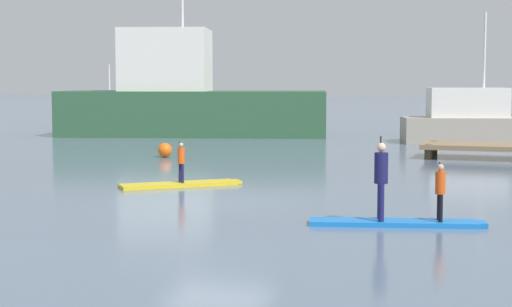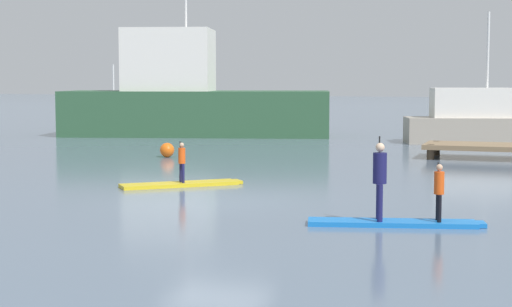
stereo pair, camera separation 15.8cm
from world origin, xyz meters
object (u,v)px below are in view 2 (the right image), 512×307
Objects in this scene: paddleboard_near at (182,184)px; paddler_adult at (380,176)px; paddler_child_front at (439,189)px; fishing_boat_white_large at (189,99)px; fishing_boat_green_midground at (483,122)px; motor_boat_small_navy at (107,115)px; paddler_child_solo at (182,160)px; paddleboard_far at (395,223)px; mooring_buoy_near at (167,150)px.

paddler_adult is at bearing -33.96° from paddleboard_near.
paddler_child_front is 27.98m from fishing_boat_white_large.
paddler_adult is at bearing -165.61° from paddler_child_front.
fishing_boat_green_midground is 27.27m from motor_boat_small_navy.
fishing_boat_white_large is at bearing 178.80° from fishing_boat_green_midground.
fishing_boat_green_midground is (15.14, -0.32, -0.98)m from fishing_boat_white_large.
paddler_child_solo is at bearing -110.39° from fishing_boat_green_midground.
paddler_child_solo is at bearing 147.71° from paddleboard_far.
paddler_child_solo is 0.32× the size of paddleboard_far.
motor_boat_small_navy is 25.41m from mooring_buoy_near.
paddleboard_far is 0.62× the size of motor_boat_small_navy.
paddleboard_near is 8.62m from mooring_buoy_near.
paddleboard_near is 2.56× the size of paddler_child_front.
fishing_boat_green_midground is 1.34× the size of motor_boat_small_navy.
paddleboard_far is 1.13m from paddler_child_front.
paddleboard_far is 0.25× the size of fishing_boat_white_large.
fishing_boat_white_large is at bearing 124.31° from paddler_child_front.
paddleboard_near is at bearing -66.79° from fishing_boat_white_large.
paddler_adult is 27.59m from fishing_boat_white_large.
fishing_boat_green_midground is (0.23, 23.00, 0.93)m from paddleboard_far.
mooring_buoy_near is at bearing 135.05° from paddler_child_front.
fishing_boat_white_large reaches higher than mooring_buoy_near.
mooring_buoy_near reaches higher than paddleboard_near.
mooring_buoy_near is (-10.80, 11.85, 0.23)m from paddleboard_far.
paddler_child_solo is 8.62m from mooring_buoy_near.
fishing_boat_white_large reaches higher than fishing_boat_green_midground.
fishing_boat_white_large is at bearing 121.96° from paddler_adult.
motor_boat_small_navy is at bearing 137.54° from fishing_boat_white_large.
motor_boat_small_navy reaches higher than paddleboard_far.
mooring_buoy_near reaches higher than paddleboard_far.
fishing_boat_green_midground reaches higher than paddler_child_front.
paddleboard_far is at bearing -57.39° from fishing_boat_white_large.
fishing_boat_green_midground is (6.97, 18.75, 0.93)m from paddleboard_near.
fishing_boat_white_large is (-14.92, 23.32, 1.91)m from paddleboard_far.
paddleboard_near is at bearing 147.79° from paddleboard_far.
paddler_child_solo is 0.97× the size of paddler_child_front.
motor_boat_small_navy reaches higher than paddleboard_near.
motor_boat_small_navy reaches higher than paddler_child_solo.
fishing_boat_white_large is at bearing 113.22° from paddler_child_solo.
paddler_adult is at bearing -166.94° from paddleboard_far.
paddleboard_near is 20.03m from fishing_boat_green_midground.
paddleboard_near is at bearing 152.06° from paddler_child_front.
paddler_child_front is 0.08× the size of fishing_boat_white_large.
paddleboard_far is 0.46× the size of fishing_boat_green_midground.
paddler_child_solo is 20.77m from fishing_boat_white_large.
paddleboard_near is 2.65× the size of paddler_child_solo.
paddleboard_far is 2.10× the size of paddler_adult.
paddleboard_near is 20.84m from fishing_boat_white_large.
motor_boat_small_navy is (-25.46, 9.76, -0.44)m from fishing_boat_green_midground.
motor_boat_small_navy is at bearing 127.19° from paddler_adult.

